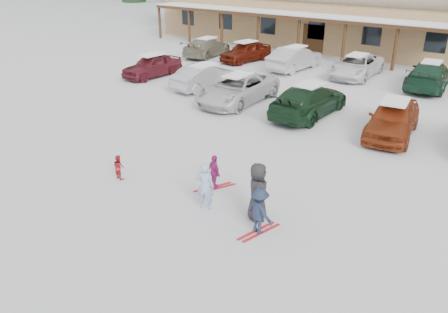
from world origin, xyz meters
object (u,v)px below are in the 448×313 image
Objects in this scene: parked_car_3 at (309,100)px; parked_car_7 at (207,47)px; parked_car_0 at (152,66)px; parked_car_8 at (246,51)px; parked_car_11 at (429,75)px; parked_car_2 at (238,89)px; parked_car_10 at (356,66)px; child_navy at (260,211)px; parked_car_4 at (393,118)px; adult_skier at (205,186)px; parked_car_9 at (295,58)px; parked_car_1 at (204,77)px; bystander_dark at (258,192)px; child_magenta at (214,172)px; toddler_red at (119,167)px.

parked_car_7 is (-12.51, 7.92, -0.07)m from parked_car_3.
parked_car_0 is 0.79× the size of parked_car_3.
parked_car_11 is at bearing 11.67° from parked_car_8.
parked_car_0 is 0.98× the size of parked_car_8.
parked_car_10 is at bearing 70.48° from parked_car_2.
child_navy is 9.63m from parked_car_4.
parked_car_9 is at bearing -93.58° from adult_skier.
child_navy is at bearing -77.98° from parked_car_10.
parked_car_2 is 1.25× the size of parked_car_8.
parked_car_10 is (6.19, 7.87, 0.01)m from parked_car_1.
parked_car_3 is 8.64m from parked_car_10.
parked_car_0 is (-14.83, 10.82, 0.02)m from child_navy.
child_navy is at bearing -171.61° from bystander_dark.
parked_car_2 is at bearing 167.76° from parked_car_1.
child_magenta is 12.19m from parked_car_1.
child_magenta reaches higher than toddler_red.
child_magenta is at bearing -119.05° from parked_car_4.
parked_car_7 is at bearing -75.11° from adult_skier.
parked_car_2 is 1.00× the size of parked_car_11.
parked_car_1 is 13.18m from parked_car_11.
bystander_dark is 18.30m from parked_car_10.
bystander_dark reaches higher than parked_car_8.
parked_car_2 reaches higher than parked_car_8.
parked_car_4 reaches higher than parked_car_10.
parked_car_7 reaches higher than toddler_red.
toddler_red is 19.43m from parked_car_11.
parked_car_7 is 1.01× the size of parked_car_9.
parked_car_2 is at bearing -73.74° from toddler_red.
parked_car_7 is at bearing 146.35° from parked_car_4.
toddler_red is 11.62m from parked_car_4.
toddler_red is 18.63m from parked_car_10.
toddler_red is at bearing -46.40° from parked_car_0.
parked_car_10 is (8.20, 0.43, -0.02)m from parked_car_8.
parked_car_11 reaches higher than parked_car_0.
child_magenta is 19.45m from parked_car_8.
bystander_dark is 0.34× the size of parked_car_2.
parked_car_2 is at bearing 172.72° from parked_car_4.
parked_car_0 is 0.88× the size of parked_car_9.
child_magenta is 0.23× the size of parked_car_2.
parked_car_9 is (2.10, 7.25, 0.09)m from parked_car_1.
parked_car_2 is at bearing -109.96° from parked_car_10.
bystander_dark is 0.38× the size of parked_car_9.
adult_skier is 20.74m from parked_car_8.
parked_car_1 is at bearing -74.43° from adult_skier.
parked_car_11 is at bearing -137.52° from parked_car_1.
parked_car_3 reaches higher than parked_car_10.
parked_car_0 is (-14.38, 10.21, -0.18)m from bystander_dark.
toddler_red is 0.72× the size of child_magenta.
bystander_dark is 0.42× the size of parked_car_1.
parked_car_7 is (-13.30, 16.51, 0.09)m from child_magenta.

